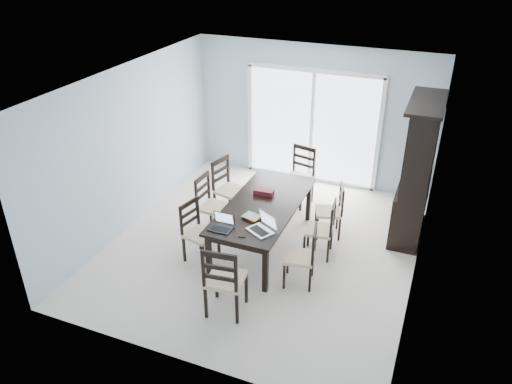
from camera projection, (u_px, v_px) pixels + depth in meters
floor at (263, 245)px, 7.75m from camera, size 5.00×5.00×0.00m
ceiling at (264, 81)px, 6.52m from camera, size 5.00×5.00×0.00m
back_wall at (313, 115)px, 9.18m from camera, size 4.50×0.02×2.60m
wall_left at (131, 147)px, 7.88m from camera, size 0.02×5.00×2.60m
wall_right at (427, 199)px, 6.39m from camera, size 0.02×5.00×2.60m
balcony at (323, 161)px, 10.63m from camera, size 4.50×2.00×0.10m
railing at (336, 119)px, 11.16m from camera, size 4.50×0.06×1.10m
dining_table at (263, 208)px, 7.43m from camera, size 1.00×2.20×0.75m
china_hutch at (417, 172)px, 7.60m from camera, size 0.50×1.38×2.20m
sliding_door at (312, 127)px, 9.26m from camera, size 2.52×0.05×2.18m
chair_left_near at (195, 225)px, 7.22m from camera, size 0.49×0.48×1.07m
chair_left_mid at (209, 198)px, 7.86m from camera, size 0.46×0.45×1.12m
chair_left_far at (226, 182)px, 8.33m from camera, size 0.54×0.53×1.16m
chair_right_near at (306, 250)px, 6.69m from camera, size 0.46×0.46×1.03m
chair_right_mid at (325, 224)px, 7.28m from camera, size 0.45×0.43×1.04m
chair_right_far at (334, 205)px, 7.78m from camera, size 0.50×0.49×1.02m
chair_end_near at (223, 275)px, 6.08m from camera, size 0.50×0.52×1.20m
chair_end_far at (301, 169)px, 8.72m from camera, size 0.53×0.54×1.18m
laptop_dark at (220, 226)px, 6.75m from camera, size 0.30×0.21×0.21m
laptop_silver at (260, 228)px, 6.69m from camera, size 0.42×0.38×0.24m
book_stack at (251, 217)px, 7.02m from camera, size 0.28×0.24×0.04m
cell_phone at (242, 236)px, 6.61m from camera, size 0.10×0.06×0.01m
game_box at (264, 192)px, 7.64m from camera, size 0.31×0.17×0.07m
hot_tub at (297, 129)px, 10.73m from camera, size 2.07×1.87×1.02m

